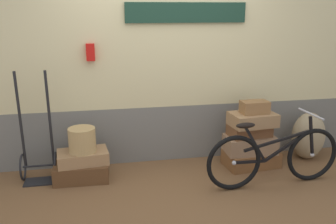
{
  "coord_description": "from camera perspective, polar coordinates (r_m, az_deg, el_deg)",
  "views": [
    {
      "loc": [
        -0.76,
        -3.76,
        1.96
      ],
      "look_at": [
        0.01,
        0.26,
        0.81
      ],
      "focal_mm": 39.47,
      "sensor_mm": 36.0,
      "label": 1
    }
  ],
  "objects": [
    {
      "name": "suitcase_6",
      "position": [
        4.65,
        13.22,
        0.73
      ],
      "size": [
        0.34,
        0.21,
        0.15
      ],
      "primitive_type": "cube",
      "rotation": [
        0.0,
        0.0,
        0.04
      ],
      "color": "olive",
      "rests_on": "suitcase_5"
    },
    {
      "name": "suitcase_4",
      "position": [
        4.75,
        12.44,
        -2.78
      ],
      "size": [
        0.54,
        0.35,
        0.14
      ],
      "primitive_type": "cube",
      "rotation": [
        0.0,
        0.0,
        0.1
      ],
      "color": "brown",
      "rests_on": "suitcase_3"
    },
    {
      "name": "ground",
      "position": [
        4.32,
        0.57,
        -11.66
      ],
      "size": [
        9.27,
        5.2,
        0.06
      ],
      "primitive_type": "cube",
      "color": "brown"
    },
    {
      "name": "wicker_basket",
      "position": [
        4.37,
        -13.13,
        -4.23
      ],
      "size": [
        0.31,
        0.31,
        0.29
      ],
      "primitive_type": "cylinder",
      "color": "tan",
      "rests_on": "suitcase_1"
    },
    {
      "name": "suitcase_5",
      "position": [
        4.69,
        12.94,
        -1.12
      ],
      "size": [
        0.58,
        0.41,
        0.16
      ],
      "primitive_type": "cube",
      "rotation": [
        0.0,
        0.0,
        0.1
      ],
      "color": "#9E754C",
      "rests_on": "suitcase_4"
    },
    {
      "name": "suitcase_0",
      "position": [
        4.52,
        -13.19,
        -8.95
      ],
      "size": [
        0.64,
        0.39,
        0.21
      ],
      "primitive_type": "cube",
      "rotation": [
        0.0,
        0.0,
        -0.03
      ],
      "color": "brown",
      "rests_on": "ground"
    },
    {
      "name": "burlap_sack",
      "position": [
        5.27,
        20.85,
        -3.45
      ],
      "size": [
        0.44,
        0.38,
        0.64
      ],
      "primitive_type": "ellipsoid",
      "color": "#9E8966",
      "rests_on": "ground"
    },
    {
      "name": "suitcase_1",
      "position": [
        4.46,
        -13.02,
        -6.78
      ],
      "size": [
        0.61,
        0.41,
        0.15
      ],
      "primitive_type": "cube",
      "rotation": [
        0.0,
        0.0,
        0.11
      ],
      "color": "#9E754C",
      "rests_on": "suitcase_0"
    },
    {
      "name": "bicycle",
      "position": [
        4.36,
        16.02,
        -6.68
      ],
      "size": [
        1.62,
        0.46,
        0.83
      ],
      "color": "black",
      "rests_on": "ground"
    },
    {
      "name": "suitcase_3",
      "position": [
        4.79,
        12.53,
        -4.86
      ],
      "size": [
        0.63,
        0.39,
        0.21
      ],
      "primitive_type": "cube",
      "rotation": [
        0.0,
        0.0,
        -0.03
      ],
      "color": "#937051",
      "rests_on": "suitcase_2"
    },
    {
      "name": "station_building",
      "position": [
        4.73,
        -1.29,
        6.86
      ],
      "size": [
        7.27,
        0.74,
        2.45
      ],
      "color": "slate",
      "rests_on": "ground"
    },
    {
      "name": "suitcase_2",
      "position": [
        4.9,
        12.67,
        -6.98
      ],
      "size": [
        0.7,
        0.48,
        0.2
      ],
      "primitive_type": "cube",
      "rotation": [
        0.0,
        0.0,
        0.11
      ],
      "color": "brown",
      "rests_on": "ground"
    },
    {
      "name": "luggage_trolley",
      "position": [
        4.61,
        -19.36,
        -6.43
      ],
      "size": [
        0.41,
        0.38,
        1.3
      ],
      "color": "black",
      "rests_on": "ground"
    }
  ]
}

